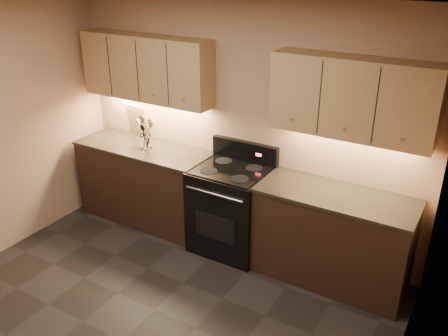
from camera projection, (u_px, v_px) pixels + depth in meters
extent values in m
plane|color=silver|center=(83.00, 15.00, 2.86)|extent=(4.00, 4.00, 0.00)
cube|color=tan|center=(241.00, 125.00, 4.96)|extent=(4.00, 0.04, 2.60)
cube|color=tan|center=(390.00, 299.00, 2.46)|extent=(0.04, 4.00, 2.60)
cube|color=black|center=(146.00, 184.00, 5.59)|extent=(1.60, 0.60, 0.90)
cube|color=#3A3225|center=(143.00, 148.00, 5.40)|extent=(1.62, 0.62, 0.03)
cube|color=black|center=(332.00, 239.00, 4.52)|extent=(1.44, 0.60, 0.90)
cube|color=#3A3225|center=(337.00, 196.00, 4.33)|extent=(1.46, 0.62, 0.03)
cube|color=black|center=(231.00, 210.00, 5.02)|extent=(0.76, 0.65, 0.92)
cube|color=black|center=(231.00, 170.00, 4.82)|extent=(0.70, 0.60, 0.01)
cube|color=black|center=(245.00, 151.00, 5.00)|extent=(0.76, 0.07, 0.22)
cube|color=red|center=(259.00, 155.00, 4.89)|extent=(0.06, 0.00, 0.03)
cylinder|color=silver|center=(214.00, 194.00, 4.61)|extent=(0.65, 0.02, 0.02)
cube|color=black|center=(215.00, 228.00, 4.78)|extent=(0.46, 0.00, 0.28)
cylinder|color=black|center=(209.00, 171.00, 4.79)|extent=(0.18, 0.18, 0.00)
cylinder|color=black|center=(240.00, 179.00, 4.62)|extent=(0.18, 0.18, 0.00)
cylinder|color=black|center=(224.00, 161.00, 5.02)|extent=(0.18, 0.18, 0.00)
cylinder|color=black|center=(254.00, 168.00, 4.85)|extent=(0.18, 0.18, 0.00)
cube|color=tan|center=(146.00, 68.00, 5.15)|extent=(1.60, 0.30, 0.70)
cube|color=tan|center=(353.00, 98.00, 4.08)|extent=(1.44, 0.30, 0.70)
cube|color=#B2B5BA|center=(145.00, 121.00, 5.64)|extent=(0.08, 0.01, 0.12)
cylinder|color=white|center=(146.00, 141.00, 5.33)|extent=(0.15, 0.15, 0.16)
cylinder|color=white|center=(146.00, 147.00, 5.36)|extent=(0.12, 0.12, 0.02)
cube|color=tan|center=(138.00, 120.00, 5.63)|extent=(0.32, 0.13, 0.39)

